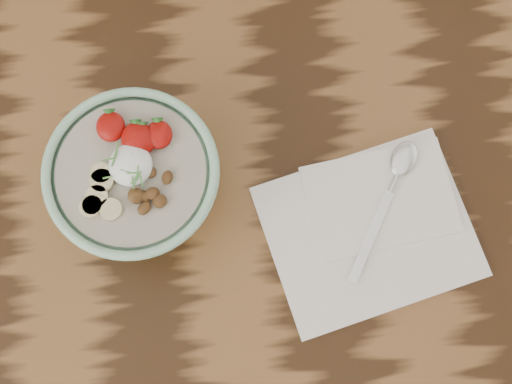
% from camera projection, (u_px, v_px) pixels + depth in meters
% --- Properties ---
extents(table, '(1.60, 0.90, 0.75)m').
position_uv_depth(table, '(149.00, 201.00, 0.95)').
color(table, black).
rests_on(table, ground).
extents(breakfast_bowl, '(0.19, 0.19, 0.13)m').
position_uv_depth(breakfast_bowl, '(137.00, 180.00, 0.80)').
color(breakfast_bowl, '#91C39F').
rests_on(breakfast_bowl, table).
extents(napkin, '(0.27, 0.24, 0.01)m').
position_uv_depth(napkin, '(371.00, 225.00, 0.85)').
color(napkin, white).
rests_on(napkin, table).
extents(spoon, '(0.11, 0.17, 0.01)m').
position_uv_depth(spoon, '(396.00, 178.00, 0.85)').
color(spoon, silver).
rests_on(spoon, napkin).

